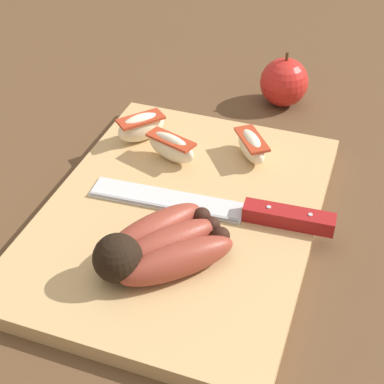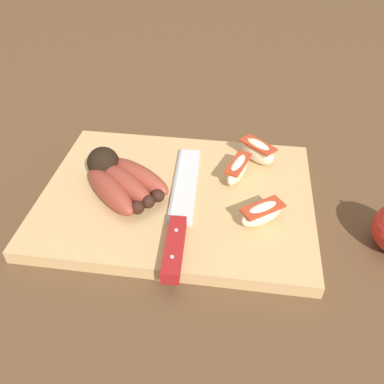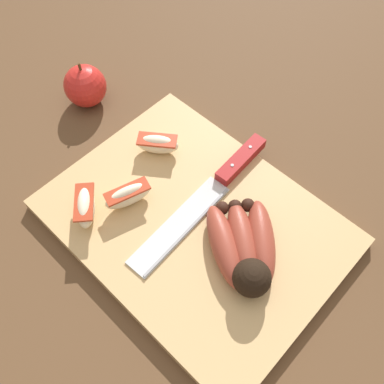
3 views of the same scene
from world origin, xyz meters
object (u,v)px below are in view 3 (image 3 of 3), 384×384
banana_bunch (244,248)px  whole_apple (85,86)px  apple_wedge_near (86,206)px  apple_wedge_middle (128,195)px  apple_wedge_far (157,144)px  chefs_knife (221,181)px

banana_bunch → whole_apple: (-0.39, 0.05, -0.00)m
apple_wedge_near → whole_apple: bearing=141.8°
banana_bunch → apple_wedge_middle: 0.18m
whole_apple → banana_bunch: bearing=-6.7°
whole_apple → apple_wedge_far: bearing=-0.9°
banana_bunch → chefs_knife: bearing=146.2°
apple_wedge_far → whole_apple: (-0.18, 0.00, -0.00)m
chefs_knife → whole_apple: whole_apple is taller
chefs_knife → whole_apple: size_ratio=3.36×
apple_wedge_far → whole_apple: size_ratio=0.79×
banana_bunch → chefs_knife: (-0.10, 0.06, -0.01)m
chefs_knife → whole_apple: bearing=-176.1°
chefs_knife → apple_wedge_near: size_ratio=4.31×
banana_bunch → whole_apple: whole_apple is taller
whole_apple → apple_wedge_near: bearing=-38.2°
apple_wedge_middle → chefs_knife: bearing=57.7°
apple_wedge_middle → apple_wedge_far: 0.10m
apple_wedge_near → whole_apple: 0.24m
apple_wedge_near → apple_wedge_middle: (0.03, 0.05, -0.00)m
chefs_knife → apple_wedge_far: (-0.11, -0.02, 0.01)m
apple_wedge_far → whole_apple: whole_apple is taller
banana_bunch → apple_wedge_far: 0.21m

